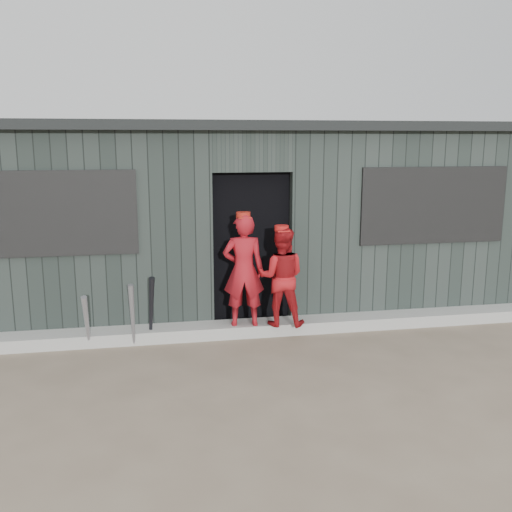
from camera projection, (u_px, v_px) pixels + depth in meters
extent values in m
plane|color=brown|center=(290.00, 396.00, 5.41)|extent=(80.00, 80.00, 0.00)
cube|color=#969691|center=(256.00, 328.00, 7.15)|extent=(8.00, 0.36, 0.15)
cone|color=gray|center=(87.00, 323.00, 6.50)|extent=(0.07, 0.31, 0.69)
cone|color=gray|center=(132.00, 316.00, 6.59)|extent=(0.08, 0.22, 0.78)
cone|color=black|center=(151.00, 310.00, 6.75)|extent=(0.13, 0.26, 0.83)
imported|color=maroon|center=(244.00, 270.00, 6.90)|extent=(0.53, 0.38, 1.37)
imported|color=#A21318|center=(281.00, 277.00, 6.92)|extent=(0.69, 0.60, 1.21)
imported|color=silver|center=(267.00, 280.00, 7.61)|extent=(0.61, 0.47, 1.11)
cube|color=black|center=(235.00, 221.00, 8.54)|extent=(7.60, 2.70, 2.20)
cube|color=#272F2B|center=(66.00, 237.00, 6.78)|extent=(3.50, 0.20, 2.50)
cube|color=#2B3430|center=(418.00, 227.00, 7.58)|extent=(3.50, 0.20, 2.50)
cube|color=#2B332F|center=(252.00, 151.00, 6.98)|extent=(1.00, 0.20, 0.50)
cube|color=#262E2C|center=(473.00, 212.00, 9.23)|extent=(0.20, 3.00, 2.50)
cube|color=#29312E|center=(224.00, 207.00, 9.88)|extent=(8.00, 0.20, 2.50)
cube|color=black|center=(235.00, 128.00, 8.27)|extent=(8.30, 3.30, 0.12)
cube|color=black|center=(49.00, 214.00, 6.58)|extent=(2.00, 0.04, 1.00)
cube|color=black|center=(434.00, 205.00, 7.43)|extent=(2.00, 0.04, 1.00)
cube|color=black|center=(228.00, 221.00, 7.48)|extent=(0.24, 0.24, 1.00)
cube|color=black|center=(259.00, 223.00, 7.62)|extent=(0.21, 0.17, 0.85)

